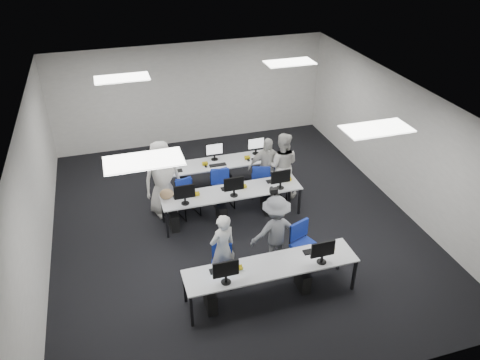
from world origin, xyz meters
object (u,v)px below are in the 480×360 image
object	(u,v)px
chair_0	(222,272)
chair_3	(223,195)
student_0	(223,249)
chair_4	(276,189)
student_3	(267,167)
chair_1	(304,254)
desk_mid	(232,193)
desk_front	(271,267)
chair_7	(261,185)
student_1	(282,165)
chair_5	(185,196)
chair_2	(188,204)
chair_6	(220,187)
photographer	(275,231)
student_2	(163,178)

from	to	relation	value
chair_0	chair_3	world-z (taller)	chair_3
chair_0	student_0	bearing A→B (deg)	80.46
chair_4	student_3	xyz separation A→B (m)	(-0.17, 0.24, 0.52)
chair_0	chair_4	bearing A→B (deg)	69.00
chair_0	chair_1	distance (m)	1.71
desk_mid	student_0	size ratio (longest dim) A/B	2.13
desk_front	chair_4	xyz separation A→B (m)	(1.26, 3.09, -0.42)
chair_0	student_0	size ratio (longest dim) A/B	0.54
chair_0	student_3	distance (m)	3.36
chair_7	student_3	size ratio (longest dim) A/B	0.59
student_1	chair_7	bearing A→B (deg)	10.21
desk_front	student_0	xyz separation A→B (m)	(-0.73, 0.69, 0.07)
chair_4	desk_front	bearing A→B (deg)	-128.47
chair_5	chair_7	size ratio (longest dim) A/B	0.91
desk_front	student_1	size ratio (longest dim) A/B	1.90
chair_3	desk_front	bearing A→B (deg)	-97.16
chair_2	student_3	distance (m)	2.11
desk_front	student_1	xyz separation A→B (m)	(1.45, 3.23, 0.16)
chair_5	chair_7	world-z (taller)	chair_7
student_0	desk_front	bearing A→B (deg)	116.87
chair_1	student_0	distance (m)	1.72
chair_3	chair_4	bearing A→B (deg)	-11.24
desk_front	chair_2	size ratio (longest dim) A/B	3.65
desk_mid	chair_5	bearing A→B (deg)	137.42
chair_4	student_0	world-z (taller)	student_0
chair_4	student_0	bearing A→B (deg)	-145.86
chair_5	chair_6	xyz separation A→B (m)	(0.89, 0.07, 0.03)
chair_7	photographer	xyz separation A→B (m)	(-0.56, -2.47, 0.49)
desk_mid	student_3	bearing A→B (deg)	33.75
desk_mid	student_2	distance (m)	1.62
chair_3	chair_7	distance (m)	1.05
chair_3	student_0	bearing A→B (deg)	-113.33
chair_3	chair_5	xyz separation A→B (m)	(-0.86, 0.30, -0.03)
chair_3	chair_0	bearing A→B (deg)	-113.85
desk_mid	chair_4	bearing A→B (deg)	21.28
chair_5	student_2	distance (m)	0.85
chair_0	chair_6	size ratio (longest dim) A/B	0.88
chair_0	student_2	distance (m)	2.87
student_2	student_1	bearing A→B (deg)	-16.28
chair_1	chair_5	bearing A→B (deg)	102.13
chair_3	chair_5	bearing A→B (deg)	152.13
chair_1	chair_6	bearing A→B (deg)	87.54
chair_7	student_3	xyz separation A→B (m)	(0.14, -0.02, 0.49)
chair_5	chair_3	bearing A→B (deg)	-9.36
chair_7	chair_1	bearing A→B (deg)	-73.15
student_2	photographer	size ratio (longest dim) A/B	1.18
chair_4	chair_7	xyz separation A→B (m)	(-0.30, 0.26, 0.03)
chair_4	photographer	distance (m)	2.43
chair_0	photographer	distance (m)	1.32
chair_5	desk_front	bearing A→B (deg)	-64.93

